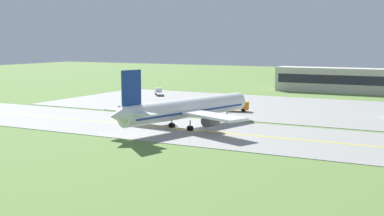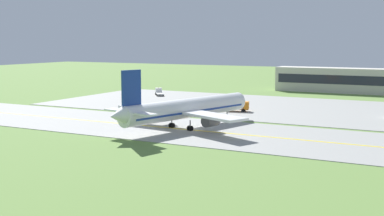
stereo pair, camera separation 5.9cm
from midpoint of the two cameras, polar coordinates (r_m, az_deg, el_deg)
ground_plane at (r=102.93m, az=-0.05°, el=-2.52°), size 500.00×500.00×0.00m
taxiway_strip at (r=102.93m, az=-0.05°, el=-2.49°), size 240.00×28.00×0.10m
apron_pad at (r=138.11m, az=11.76°, el=-0.07°), size 140.00×52.00×0.10m
taxiway_centreline at (r=102.92m, az=-0.05°, el=-2.46°), size 220.00×0.60×0.01m
airplane_lead at (r=104.41m, az=-0.67°, el=-0.08°), size 31.98×39.05×12.70m
service_truck_baggage at (r=130.28m, az=5.09°, el=0.26°), size 6.32×3.46×2.60m
service_truck_pushback at (r=168.25m, az=-3.70°, el=1.81°), size 5.59×6.29×2.59m
terminal_building at (r=183.63m, az=18.79°, el=2.88°), size 60.87×8.41×9.73m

